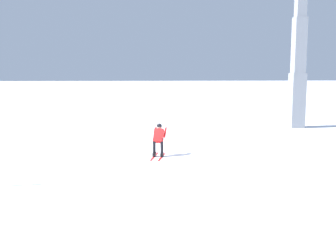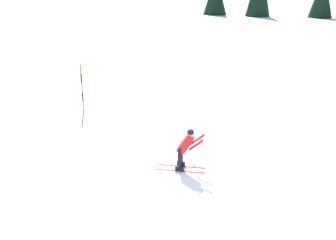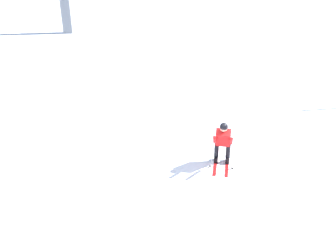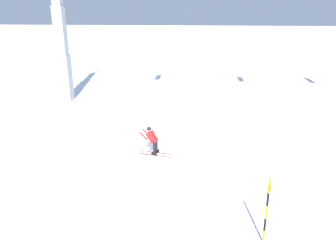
% 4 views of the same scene
% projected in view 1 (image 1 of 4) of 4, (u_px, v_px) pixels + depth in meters
% --- Properties ---
extents(ground_plane, '(260.00, 260.00, 0.00)m').
position_uv_depth(ground_plane, '(168.00, 152.00, 17.91)').
color(ground_plane, white).
extents(skier_carving_main, '(1.72, 0.91, 1.57)m').
position_uv_depth(skier_carving_main, '(159.00, 138.00, 17.02)').
color(skier_carving_main, red).
rests_on(skier_carving_main, ground_plane).
extents(lift_tower_near, '(0.91, 3.06, 11.34)m').
position_uv_depth(lift_tower_near, '(299.00, 57.00, 25.19)').
color(lift_tower_near, gray).
rests_on(lift_tower_near, ground_plane).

